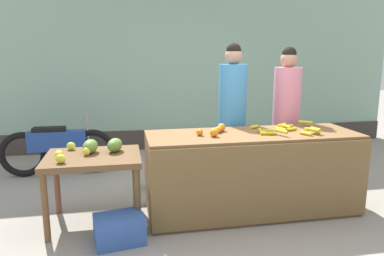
% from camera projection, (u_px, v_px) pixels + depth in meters
% --- Properties ---
extents(ground_plane, '(24.00, 24.00, 0.00)m').
position_uv_depth(ground_plane, '(222.00, 212.00, 4.01)').
color(ground_plane, gray).
extents(market_wall_back, '(8.24, 0.23, 3.32)m').
position_uv_depth(market_wall_back, '(179.00, 59.00, 6.57)').
color(market_wall_back, '#8CB299').
rests_on(market_wall_back, ground).
extents(fruit_stall_counter, '(2.28, 0.79, 0.88)m').
position_uv_depth(fruit_stall_counter, '(252.00, 173.00, 3.97)').
color(fruit_stall_counter, brown).
rests_on(fruit_stall_counter, ground).
extents(side_table_wooden, '(0.94, 0.73, 0.72)m').
position_uv_depth(side_table_wooden, '(93.00, 165.00, 3.64)').
color(side_table_wooden, brown).
rests_on(side_table_wooden, ground).
extents(banana_bunch_pile, '(0.78, 0.59, 0.07)m').
position_uv_depth(banana_bunch_pile, '(288.00, 129.00, 3.97)').
color(banana_bunch_pile, gold).
rests_on(banana_bunch_pile, fruit_stall_counter).
extents(orange_pile, '(0.36, 0.34, 0.09)m').
position_uv_depth(orange_pile, '(215.00, 130.00, 3.85)').
color(orange_pile, orange).
rests_on(orange_pile, fruit_stall_counter).
extents(mango_papaya_pile, '(0.68, 0.59, 0.14)m').
position_uv_depth(mango_papaya_pile, '(95.00, 147.00, 3.69)').
color(mango_papaya_pile, yellow).
rests_on(mango_papaya_pile, side_table_wooden).
extents(vendor_woman_blue_shirt, '(0.34, 0.34, 1.85)m').
position_uv_depth(vendor_woman_blue_shirt, '(232.00, 118.00, 4.49)').
color(vendor_woman_blue_shirt, '#33333D').
rests_on(vendor_woman_blue_shirt, ground).
extents(vendor_woman_pink_shirt, '(0.34, 0.34, 1.81)m').
position_uv_depth(vendor_woman_pink_shirt, '(286.00, 118.00, 4.63)').
color(vendor_woman_pink_shirt, '#33333D').
rests_on(vendor_woman_pink_shirt, ground).
extents(parked_motorcycle, '(1.60, 0.18, 0.88)m').
position_uv_depth(parked_motorcycle, '(58.00, 148.00, 5.19)').
color(parked_motorcycle, black).
rests_on(parked_motorcycle, ground).
extents(produce_crate, '(0.49, 0.39, 0.26)m').
position_uv_depth(produce_crate, '(119.00, 229.00, 3.34)').
color(produce_crate, '#3359A5').
rests_on(produce_crate, ground).
extents(produce_sack, '(0.47, 0.46, 0.48)m').
position_uv_depth(produce_sack, '(157.00, 170.00, 4.70)').
color(produce_sack, tan).
rests_on(produce_sack, ground).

